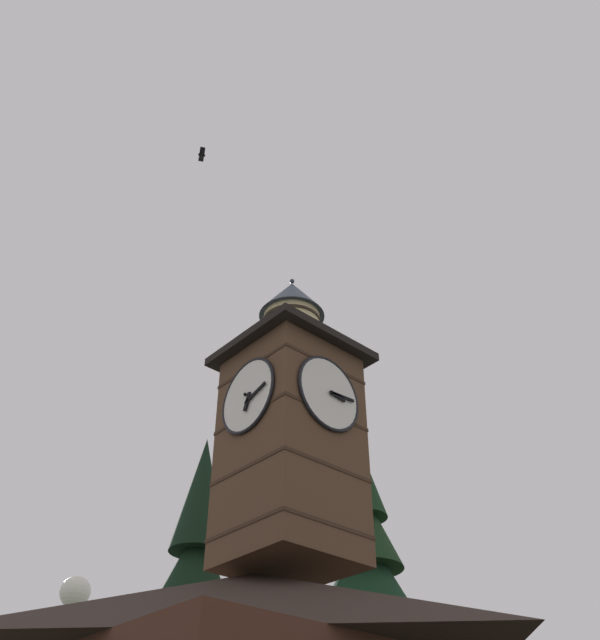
{
  "coord_description": "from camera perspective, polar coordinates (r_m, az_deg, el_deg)",
  "views": [
    {
      "loc": [
        9.72,
        11.34,
        2.39
      ],
      "look_at": [
        -1.75,
        -1.44,
        15.29
      ],
      "focal_mm": 38.48,
      "sensor_mm": 36.0,
      "label": 1
    }
  ],
  "objects": [
    {
      "name": "moon",
      "position": [
        60.02,
        -18.19,
        -20.69
      ],
      "size": [
        2.37,
        2.37,
        2.37
      ],
      "color": "silver"
    },
    {
      "name": "flying_bird_high",
      "position": [
        22.44,
        -8.18,
        13.43
      ],
      "size": [
        0.41,
        0.57,
        0.13
      ],
      "color": "black"
    },
    {
      "name": "clock_tower",
      "position": [
        19.76,
        -0.78,
        -8.86
      ],
      "size": [
        3.78,
        3.78,
        9.52
      ],
      "color": "brown",
      "rests_on": "building_main"
    }
  ]
}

